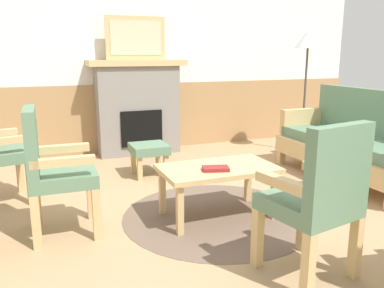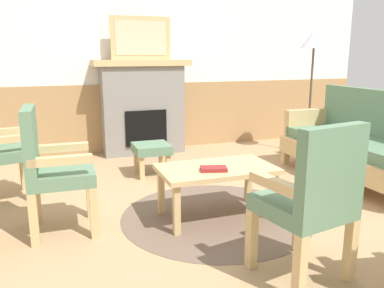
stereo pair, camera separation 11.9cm
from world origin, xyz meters
name	(u,v)px [view 1 (the left image)]	position (x,y,z in m)	size (l,w,h in m)	color
ground_plane	(207,214)	(0.00, 0.00, 0.00)	(14.00, 14.00, 0.00)	tan
wall_back	(132,57)	(0.00, 2.60, 1.31)	(7.20, 0.14, 2.70)	white
fireplace	(138,107)	(0.00, 2.35, 0.65)	(1.30, 0.44, 1.28)	gray
framed_picture	(136,38)	(0.00, 2.35, 1.56)	(0.80, 0.04, 0.56)	tan
couch	(354,144)	(1.88, 0.31, 0.40)	(0.70, 1.80, 0.98)	tan
coffee_table	(218,173)	(0.07, -0.07, 0.39)	(0.96, 0.56, 0.44)	tan
round_rug	(217,216)	(0.07, -0.07, 0.00)	(1.62, 1.62, 0.01)	brown
book_on_table	(216,169)	(0.00, -0.16, 0.46)	(0.21, 0.12, 0.03)	maroon
footstool	(149,151)	(-0.15, 1.29, 0.28)	(0.40, 0.40, 0.36)	tan
armchair_by_window_left	(52,166)	(-1.22, 0.09, 0.54)	(0.49, 0.49, 0.98)	tan
armchair_front_left	(318,195)	(0.21, -1.14, 0.54)	(0.56, 0.56, 0.98)	tan
floor_lamp_by_couch	(308,47)	(2.16, 1.56, 1.45)	(0.36, 0.36, 1.68)	#332D28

